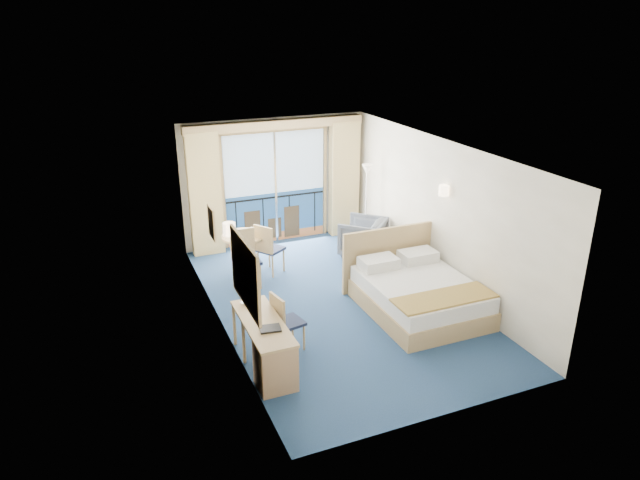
# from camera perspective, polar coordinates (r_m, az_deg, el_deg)

# --- Properties ---
(floor) EXTENTS (6.50, 6.50, 0.00)m
(floor) POSITION_cam_1_polar(r_m,az_deg,el_deg) (9.96, 1.63, -6.28)
(floor) COLOR navy
(floor) RESTS_ON ground
(room_walls) EXTENTS (4.04, 6.54, 2.72)m
(room_walls) POSITION_cam_1_polar(r_m,az_deg,el_deg) (9.27, 1.74, 3.49)
(room_walls) COLOR beige
(room_walls) RESTS_ON ground
(balcony_door) EXTENTS (2.36, 0.03, 2.52)m
(balcony_door) POSITION_cam_1_polar(r_m,az_deg,el_deg) (12.33, -4.49, 4.95)
(balcony_door) COLOR navy
(balcony_door) RESTS_ON room_walls
(curtain_left) EXTENTS (0.65, 0.22, 2.55)m
(curtain_left) POSITION_cam_1_polar(r_m,az_deg,el_deg) (11.79, -11.43, 4.46)
(curtain_left) COLOR tan
(curtain_left) RESTS_ON room_walls
(curtain_right) EXTENTS (0.65, 0.22, 2.55)m
(curtain_right) POSITION_cam_1_polar(r_m,az_deg,el_deg) (12.71, 2.42, 6.11)
(curtain_right) COLOR tan
(curtain_right) RESTS_ON room_walls
(pelmet) EXTENTS (3.80, 0.25, 0.18)m
(pelmet) POSITION_cam_1_polar(r_m,az_deg,el_deg) (11.89, -4.47, 11.45)
(pelmet) COLOR tan
(pelmet) RESTS_ON room_walls
(mirror) EXTENTS (0.05, 1.25, 0.95)m
(mirror) POSITION_cam_1_polar(r_m,az_deg,el_deg) (7.42, -7.48, -3.34)
(mirror) COLOR tan
(mirror) RESTS_ON room_walls
(wall_print) EXTENTS (0.04, 0.42, 0.52)m
(wall_print) POSITION_cam_1_polar(r_m,az_deg,el_deg) (9.16, -10.77, 1.71)
(wall_print) COLOR tan
(wall_print) RESTS_ON room_walls
(sconce_left) EXTENTS (0.18, 0.18, 0.18)m
(sconce_left) POSITION_cam_1_polar(r_m,az_deg,el_deg) (8.12, -9.07, 1.10)
(sconce_left) COLOR beige
(sconce_left) RESTS_ON room_walls
(sconce_right) EXTENTS (0.18, 0.18, 0.18)m
(sconce_right) POSITION_cam_1_polar(r_m,az_deg,el_deg) (10.05, 12.28, 4.87)
(sconce_right) COLOR beige
(sconce_right) RESTS_ON room_walls
(bed) EXTENTS (1.82, 2.16, 1.14)m
(bed) POSITION_cam_1_polar(r_m,az_deg,el_deg) (9.73, 9.68, -5.22)
(bed) COLOR tan
(bed) RESTS_ON ground
(nightstand) EXTENTS (0.43, 0.41, 0.56)m
(nightstand) POSITION_cam_1_polar(r_m,az_deg,el_deg) (10.98, 9.06, -2.18)
(nightstand) COLOR #A88059
(nightstand) RESTS_ON ground
(phone) EXTENTS (0.20, 0.17, 0.08)m
(phone) POSITION_cam_1_polar(r_m,az_deg,el_deg) (10.87, 9.08, -0.57)
(phone) COLOR white
(phone) RESTS_ON nightstand
(armchair) EXTENTS (1.20, 1.20, 0.79)m
(armchair) POSITION_cam_1_polar(r_m,az_deg,el_deg) (11.78, 4.31, 0.30)
(armchair) COLOR #4C525D
(armchair) RESTS_ON ground
(floor_lamp) EXTENTS (0.24, 0.24, 1.77)m
(floor_lamp) POSITION_cam_1_polar(r_m,az_deg,el_deg) (12.08, 4.68, 5.56)
(floor_lamp) COLOR silver
(floor_lamp) RESTS_ON ground
(desk) EXTENTS (0.53, 1.53, 0.72)m
(desk) POSITION_cam_1_polar(r_m,az_deg,el_deg) (7.80, -4.76, -11.55)
(desk) COLOR tan
(desk) RESTS_ON ground
(desk_chair) EXTENTS (0.48, 0.47, 0.92)m
(desk_chair) POSITION_cam_1_polar(r_m,az_deg,el_deg) (8.41, -3.62, -7.91)
(desk_chair) COLOR #1C2542
(desk_chair) RESTS_ON ground
(folder) EXTENTS (0.31, 0.25, 0.03)m
(folder) POSITION_cam_1_polar(r_m,az_deg,el_deg) (7.77, -5.01, -8.82)
(folder) COLOR black
(folder) RESTS_ON desk
(desk_lamp) EXTENTS (0.12, 0.12, 0.46)m
(desk_lamp) POSITION_cam_1_polar(r_m,az_deg,el_deg) (8.29, -7.65, -4.27)
(desk_lamp) COLOR silver
(desk_lamp) RESTS_ON desk
(round_table) EXTENTS (0.84, 0.84, 0.76)m
(round_table) POSITION_cam_1_polar(r_m,az_deg,el_deg) (11.00, -7.60, -0.39)
(round_table) COLOR tan
(round_table) RESTS_ON ground
(table_chair_a) EXTENTS (0.61, 0.61, 1.01)m
(table_chair_a) POSITION_cam_1_polar(r_m,az_deg,el_deg) (10.85, -5.26, -0.65)
(table_chair_a) COLOR #1C2542
(table_chair_a) RESTS_ON ground
(table_chair_b) EXTENTS (0.47, 0.48, 1.06)m
(table_chair_b) POSITION_cam_1_polar(r_m,az_deg,el_deg) (10.45, -7.50, -1.47)
(table_chair_b) COLOR #1C2542
(table_chair_b) RESTS_ON ground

